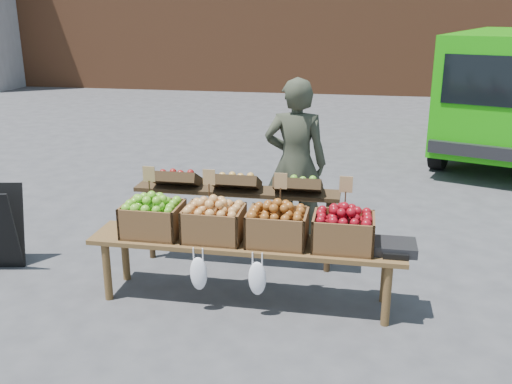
% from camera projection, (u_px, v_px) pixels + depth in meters
% --- Properties ---
extents(ground, '(80.00, 80.00, 0.00)m').
position_uv_depth(ground, '(236.00, 302.00, 5.03)').
color(ground, '#404042').
extents(vendor, '(0.68, 0.46, 1.81)m').
position_uv_depth(vendor, '(295.00, 164.00, 6.01)').
color(vendor, '#323728').
rests_on(vendor, ground).
extents(back_table, '(2.10, 0.44, 1.04)m').
position_uv_depth(back_table, '(237.00, 216.00, 5.61)').
color(back_table, '#342514').
rests_on(back_table, ground).
extents(display_bench, '(2.70, 0.56, 0.57)m').
position_uv_depth(display_bench, '(246.00, 271.00, 4.97)').
color(display_bench, brown).
rests_on(display_bench, ground).
extents(crate_golden_apples, '(0.50, 0.40, 0.28)m').
position_uv_depth(crate_golden_apples, '(153.00, 219.00, 4.98)').
color(crate_golden_apples, '#57941D').
rests_on(crate_golden_apples, display_bench).
extents(crate_russet_pears, '(0.50, 0.40, 0.28)m').
position_uv_depth(crate_russet_pears, '(214.00, 223.00, 4.89)').
color(crate_russet_pears, '#B39F3F').
rests_on(crate_russet_pears, display_bench).
extents(crate_red_apples, '(0.50, 0.40, 0.28)m').
position_uv_depth(crate_red_apples, '(277.00, 228.00, 4.79)').
color(crate_red_apples, brown).
rests_on(crate_red_apples, display_bench).
extents(crate_green_apples, '(0.50, 0.40, 0.28)m').
position_uv_depth(crate_green_apples, '(343.00, 232.00, 4.70)').
color(crate_green_apples, maroon).
rests_on(crate_green_apples, display_bench).
extents(weighing_scale, '(0.34, 0.30, 0.08)m').
position_uv_depth(weighing_scale, '(395.00, 247.00, 4.65)').
color(weighing_scale, black).
rests_on(weighing_scale, display_bench).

